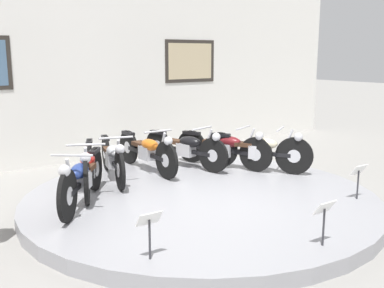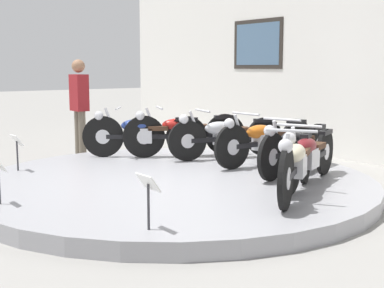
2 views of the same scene
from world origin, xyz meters
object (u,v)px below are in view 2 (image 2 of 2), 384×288
(motorcycle_maroon, at_px, (308,154))
(info_placard_front_left, at_px, (17,145))
(motorcycle_blue, at_px, (142,133))
(motorcycle_black, at_px, (295,146))
(info_placard_front_right, at_px, (148,190))
(visitor_standing, at_px, (79,102))
(motorcycle_red, at_px, (183,132))
(motorcycle_cream, at_px, (296,162))
(motorcycle_silver, at_px, (225,135))
(motorcycle_orange, at_px, (264,139))

(motorcycle_maroon, relative_size, info_placard_front_left, 3.59)
(motorcycle_blue, relative_size, motorcycle_black, 0.85)
(info_placard_front_right, xyz_separation_m, visitor_standing, (-4.85, 1.62, 0.45))
(info_placard_front_right, bearing_deg, motorcycle_red, 139.68)
(motorcycle_blue, xyz_separation_m, info_placard_front_left, (-0.07, -2.01, -0.03))
(motorcycle_cream, distance_m, info_placard_front_left, 3.92)
(motorcycle_blue, relative_size, motorcycle_silver, 0.85)
(motorcycle_orange, height_order, motorcycle_maroon, motorcycle_orange)
(motorcycle_blue, distance_m, motorcycle_silver, 1.33)
(motorcycle_cream, relative_size, info_placard_front_right, 3.35)
(motorcycle_silver, xyz_separation_m, motorcycle_cream, (2.38, -0.97, 0.01))
(motorcycle_blue, bearing_deg, info_placard_front_right, -30.85)
(motorcycle_orange, distance_m, info_placard_front_right, 3.56)
(motorcycle_silver, height_order, visitor_standing, visitor_standing)
(motorcycle_silver, distance_m, visitor_standing, 2.79)
(motorcycle_orange, relative_size, motorcycle_cream, 1.16)
(motorcycle_blue, distance_m, info_placard_front_left, 2.01)
(motorcycle_black, distance_m, visitor_standing, 4.13)
(motorcycle_black, xyz_separation_m, motorcycle_cream, (0.91, -0.97, 0.01))
(info_placard_front_left, bearing_deg, motorcycle_maroon, 40.28)
(motorcycle_maroon, xyz_separation_m, info_placard_front_right, (0.39, -2.58, -0.01))
(motorcycle_black, relative_size, info_placard_front_left, 3.74)
(motorcycle_cream, bearing_deg, info_placard_front_left, -149.16)
(motorcycle_blue, relative_size, visitor_standing, 0.93)
(motorcycle_blue, height_order, motorcycle_silver, motorcycle_blue)
(motorcycle_orange, relative_size, visitor_standing, 1.13)
(motorcycle_blue, xyz_separation_m, info_placard_front_right, (3.36, -2.01, -0.03))
(motorcycle_black, bearing_deg, motorcycle_cream, -46.83)
(motorcycle_orange, height_order, info_placard_front_right, motorcycle_orange)
(info_placard_front_left, height_order, visitor_standing, visitor_standing)
(motorcycle_maroon, height_order, visitor_standing, visitor_standing)
(motorcycle_maroon, bearing_deg, motorcycle_red, 179.93)
(motorcycle_black, relative_size, info_placard_front_right, 3.74)
(motorcycle_maroon, bearing_deg, info_placard_front_left, -139.72)
(motorcycle_cream, height_order, info_placard_front_right, motorcycle_cream)
(motorcycle_blue, distance_m, visitor_standing, 1.60)
(motorcycle_cream, relative_size, info_placard_front_left, 3.35)
(motorcycle_cream, bearing_deg, motorcycle_blue, 179.96)
(info_placard_front_right, height_order, visitor_standing, visitor_standing)
(motorcycle_silver, bearing_deg, motorcycle_cream, -22.09)
(motorcycle_orange, bearing_deg, motorcycle_silver, -169.14)
(info_placard_front_left, bearing_deg, info_placard_front_right, 0.00)
(motorcycle_black, distance_m, info_placard_front_right, 3.13)
(motorcycle_blue, distance_m, motorcycle_orange, 1.98)
(motorcycle_cream, bearing_deg, visitor_standing, -175.41)
(motorcycle_cream, bearing_deg, motorcycle_maroon, 119.41)
(motorcycle_cream, distance_m, visitor_standing, 4.81)
(motorcycle_cream, bearing_deg, motorcycle_black, 133.17)
(motorcycle_red, height_order, visitor_standing, visitor_standing)
(motorcycle_silver, distance_m, info_placard_front_right, 3.86)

